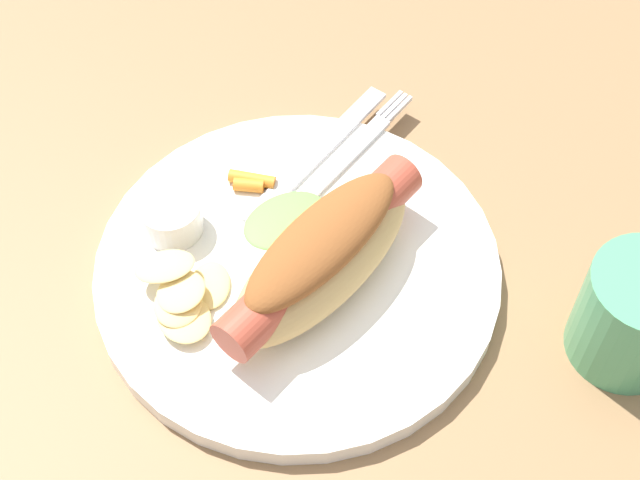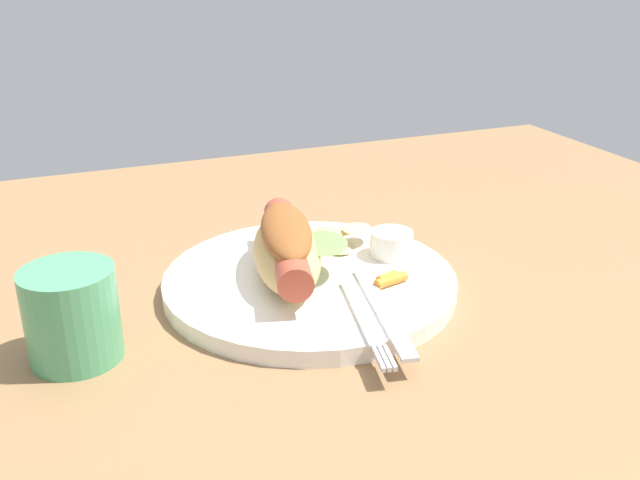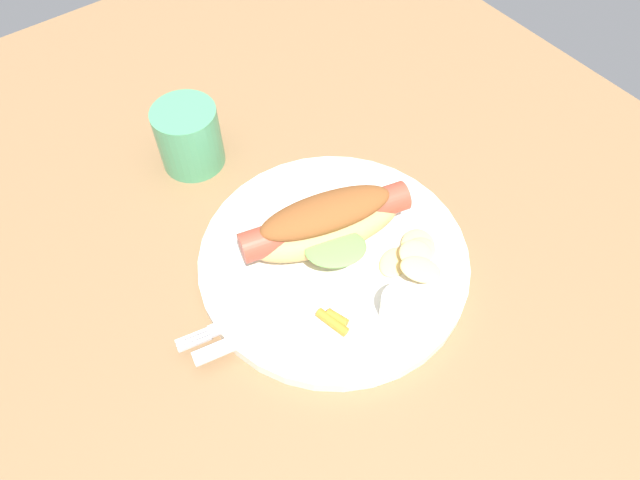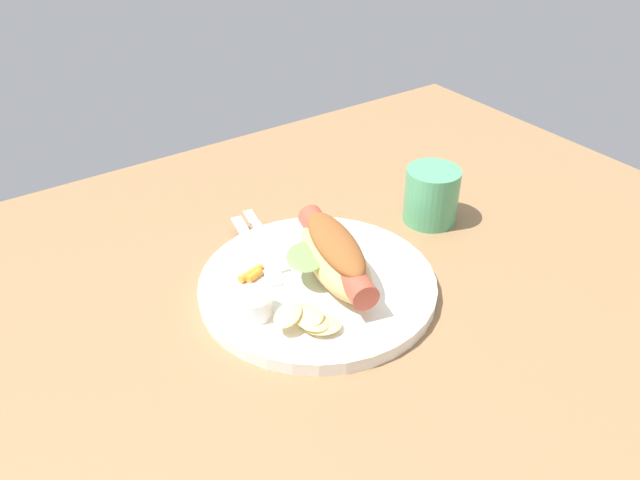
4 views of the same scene
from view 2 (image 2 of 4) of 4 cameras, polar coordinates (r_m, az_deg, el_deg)
The scene contains 9 objects.
ground_plane at distance 70.71cm, azimuth -0.56°, elevation -3.76°, with size 120.00×90.00×1.80cm, color olive.
plate at distance 67.84cm, azimuth -0.82°, elevation -3.36°, with size 27.63×27.63×1.60cm, color white.
hot_dog at distance 66.06cm, azimuth -2.64°, elevation -0.51°, with size 11.97×17.81×5.89cm.
sauce_ramekin at distance 71.34cm, azimuth 5.72°, elevation -0.29°, with size 4.28×4.28×2.56cm, color white.
fork at distance 59.47cm, azimuth 3.66°, elevation -6.33°, with size 4.24×14.70×0.40cm.
knife at distance 60.96cm, azimuth 5.03°, elevation -5.62°, with size 15.97×1.40×0.36cm, color silver.
chips_pile at distance 74.02cm, azimuth 1.31°, elevation 0.45°, with size 7.85×8.05×2.22cm.
carrot_garnish at distance 65.75cm, azimuth 5.58°, elevation -3.14°, with size 3.50×2.25×0.94cm.
drinking_cup at distance 59.06cm, azimuth -19.21°, elevation -5.66°, with size 7.28×7.28×7.64cm, color #4C9E6B.
Camera 2 is at (-23.01, -58.95, 30.65)cm, focal length 40.04 mm.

